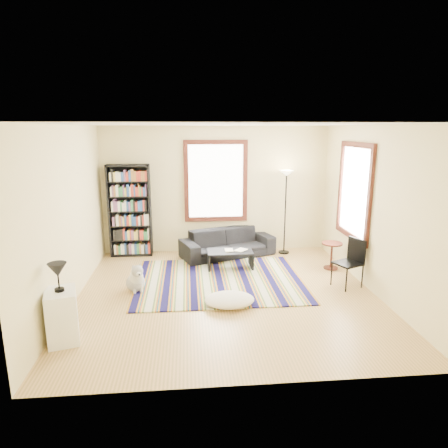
{
  "coord_description": "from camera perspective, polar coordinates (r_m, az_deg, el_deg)",
  "views": [
    {
      "loc": [
        -0.63,
        -6.3,
        2.75
      ],
      "look_at": [
        0.0,
        0.5,
        1.1
      ],
      "focal_mm": 32.0,
      "sensor_mm": 36.0,
      "label": 1
    }
  ],
  "objects": [
    {
      "name": "bookshelf",
      "position": [
        8.88,
        -13.29,
        1.85
      ],
      "size": [
        0.9,
        0.3,
        2.0
      ],
      "primitive_type": "cube",
      "color": "black",
      "rests_on": "floor"
    },
    {
      "name": "sofa",
      "position": [
        8.74,
        0.51,
        -2.73
      ],
      "size": [
        1.41,
        2.16,
        0.59
      ],
      "primitive_type": "imported",
      "rotation": [
        0.0,
        0.0,
        0.34
      ],
      "color": "black",
      "rests_on": "floor"
    },
    {
      "name": "table_lamp",
      "position": [
        5.56,
        -22.61,
        -7.04
      ],
      "size": [
        0.28,
        0.28,
        0.38
      ],
      "primitive_type": null,
      "rotation": [
        0.0,
        0.0,
        0.18
      ],
      "color": "black",
      "rests_on": "white_cabinet"
    },
    {
      "name": "floor",
      "position": [
        6.92,
        0.39,
        -10.28
      ],
      "size": [
        5.0,
        5.0,
        0.1
      ],
      "primitive_type": "cube",
      "color": "tan",
      "rests_on": "ground"
    },
    {
      "name": "wall_front",
      "position": [
        4.03,
        4.03,
        -5.99
      ],
      "size": [
        5.0,
        0.1,
        2.8
      ],
      "primitive_type": "cube",
      "color": "beige",
      "rests_on": "floor"
    },
    {
      "name": "rug",
      "position": [
        7.44,
        -0.7,
        -8.03
      ],
      "size": [
        3.04,
        2.43,
        0.02
      ],
      "primitive_type": "cube",
      "color": "#0E0B39",
      "rests_on": "floor"
    },
    {
      "name": "wall_back",
      "position": [
        8.97,
        -1.21,
        4.93
      ],
      "size": [
        5.0,
        0.1,
        2.8
      ],
      "primitive_type": "cube",
      "color": "beige",
      "rests_on": "floor"
    },
    {
      "name": "book_b",
      "position": [
        8.04,
        1.87,
        -3.64
      ],
      "size": [
        0.3,
        0.31,
        0.02
      ],
      "primitive_type": "imported",
      "rotation": [
        0.0,
        0.0,
        -0.72
      ],
      "color": "beige",
      "rests_on": "coffee_table"
    },
    {
      "name": "floor_lamp",
      "position": [
        8.9,
        8.74,
        1.63
      ],
      "size": [
        0.36,
        0.36,
        1.86
      ],
      "primitive_type": null,
      "rotation": [
        0.0,
        0.0,
        0.23
      ],
      "color": "black",
      "rests_on": "floor"
    },
    {
      "name": "coffee_table",
      "position": [
        8.03,
        0.84,
        -5.07
      ],
      "size": [
        0.97,
        0.65,
        0.36
      ],
      "primitive_type": "cube",
      "rotation": [
        0.0,
        0.0,
        -0.18
      ],
      "color": "black",
      "rests_on": "floor"
    },
    {
      "name": "dog",
      "position": [
        7.09,
        -12.56,
        -7.37
      ],
      "size": [
        0.52,
        0.6,
        0.51
      ],
      "primitive_type": null,
      "rotation": [
        0.0,
        0.0,
        0.36
      ],
      "color": "silver",
      "rests_on": "floor"
    },
    {
      "name": "floor_cushion",
      "position": [
        6.43,
        0.78,
        -10.76
      ],
      "size": [
        0.9,
        0.75,
        0.2
      ],
      "primitive_type": "ellipsoid",
      "rotation": [
        0.0,
        0.0,
        0.22
      ],
      "color": "white",
      "rests_on": "floor"
    },
    {
      "name": "wall_left",
      "position": [
        6.72,
        -21.78,
        1.02
      ],
      "size": [
        0.1,
        5.0,
        2.8
      ],
      "primitive_type": "cube",
      "color": "beige",
      "rests_on": "floor"
    },
    {
      "name": "window_back",
      "position": [
        8.86,
        -1.18,
        6.13
      ],
      "size": [
        1.2,
        0.06,
        1.6
      ],
      "primitive_type": "cube",
      "color": "white",
      "rests_on": "wall_back"
    },
    {
      "name": "wall_right",
      "position": [
        7.18,
        21.11,
        1.84
      ],
      "size": [
        0.1,
        5.0,
        2.8
      ],
      "primitive_type": "cube",
      "color": "beige",
      "rests_on": "floor"
    },
    {
      "name": "window_right",
      "position": [
        7.83,
        18.15,
        4.47
      ],
      "size": [
        0.06,
        1.2,
        1.6
      ],
      "primitive_type": "cube",
      "color": "white",
      "rests_on": "wall_right"
    },
    {
      "name": "folding_chair",
      "position": [
        7.37,
        17.25,
        -5.39
      ],
      "size": [
        0.54,
        0.53,
        0.86
      ],
      "primitive_type": "cube",
      "rotation": [
        0.0,
        0.0,
        0.4
      ],
      "color": "black",
      "rests_on": "floor"
    },
    {
      "name": "ceiling",
      "position": [
        6.33,
        0.43,
        14.5
      ],
      "size": [
        5.0,
        5.0,
        0.1
      ],
      "primitive_type": "cube",
      "color": "white",
      "rests_on": "floor"
    },
    {
      "name": "side_table",
      "position": [
        8.25,
        15.09,
        -4.4
      ],
      "size": [
        0.52,
        0.52,
        0.54
      ],
      "primitive_type": "cylinder",
      "rotation": [
        0.0,
        0.0,
        0.36
      ],
      "color": "#401B10",
      "rests_on": "floor"
    },
    {
      "name": "book_a",
      "position": [
        7.97,
        0.13,
        -3.79
      ],
      "size": [
        0.16,
        0.22,
        0.02
      ],
      "primitive_type": "imported",
      "rotation": [
        0.0,
        0.0,
        -0.0
      ],
      "color": "beige",
      "rests_on": "coffee_table"
    },
    {
      "name": "white_cabinet",
      "position": [
        5.76,
        -22.11,
        -12.09
      ],
      "size": [
        0.5,
        0.58,
        0.7
      ],
      "primitive_type": "cube",
      "rotation": [
        0.0,
        0.0,
        0.27
      ],
      "color": "white",
      "rests_on": "floor"
    }
  ]
}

